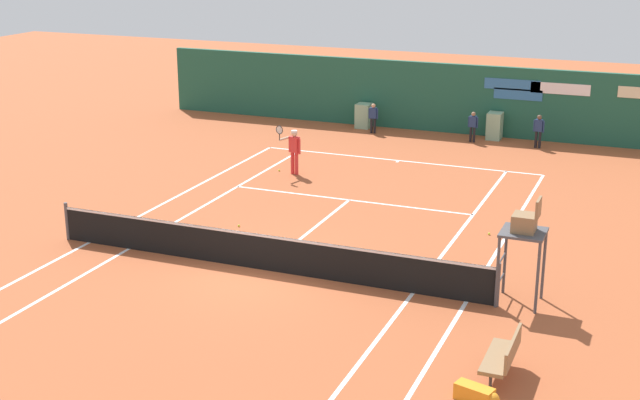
# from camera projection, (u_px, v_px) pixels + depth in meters

# --- Properties ---
(ground_plane) EXTENTS (80.00, 80.00, 0.01)m
(ground_plane) POSITION_uv_depth(u_px,v_px,m) (272.00, 262.00, 23.04)
(ground_plane) COLOR #A8512D
(tennis_net) EXTENTS (12.10, 0.10, 1.07)m
(tennis_net) POSITION_uv_depth(u_px,v_px,m) (262.00, 251.00, 22.38)
(tennis_net) COLOR #4C4C51
(tennis_net) RESTS_ON ground_plane
(sponsor_back_wall) EXTENTS (25.00, 1.02, 2.90)m
(sponsor_back_wall) POSITION_uv_depth(u_px,v_px,m) (437.00, 98.00, 37.10)
(sponsor_back_wall) COLOR #1E5642
(sponsor_back_wall) RESTS_ON ground_plane
(umpire_chair) EXTENTS (1.00, 1.00, 2.57)m
(umpire_chair) POSITION_uv_depth(u_px,v_px,m) (524.00, 232.00, 20.03)
(umpire_chair) COLOR #47474C
(umpire_chair) RESTS_ON ground_plane
(player_bench) EXTENTS (0.54, 1.51, 0.88)m
(player_bench) POSITION_uv_depth(u_px,v_px,m) (504.00, 354.00, 17.00)
(player_bench) COLOR #38383D
(player_bench) RESTS_ON ground_plane
(equipment_bag) EXTENTS (0.88, 0.48, 0.32)m
(equipment_bag) POSITION_uv_depth(u_px,v_px,m) (479.00, 395.00, 16.22)
(equipment_bag) COLOR orange
(equipment_bag) RESTS_ON ground_plane
(player_on_baseline) EXTENTS (0.76, 0.66, 1.82)m
(player_on_baseline) POSITION_uv_depth(u_px,v_px,m) (294.00, 148.00, 30.79)
(player_on_baseline) COLOR red
(player_on_baseline) RESTS_ON ground_plane
(ball_kid_centre_post) EXTENTS (0.41, 0.18, 1.24)m
(ball_kid_centre_post) POSITION_uv_depth(u_px,v_px,m) (473.00, 125.00, 35.43)
(ball_kid_centre_post) COLOR black
(ball_kid_centre_post) RESTS_ON ground_plane
(ball_kid_right_post) EXTENTS (0.42, 0.18, 1.26)m
(ball_kid_right_post) POSITION_uv_depth(u_px,v_px,m) (373.00, 116.00, 36.95)
(ball_kid_right_post) COLOR black
(ball_kid_right_post) RESTS_ON ground_plane
(ball_kid_left_post) EXTENTS (0.44, 0.22, 1.32)m
(ball_kid_left_post) POSITION_uv_depth(u_px,v_px,m) (539.00, 129.00, 34.48)
(ball_kid_left_post) COLOR black
(ball_kid_left_post) RESTS_ON ground_plane
(tennis_ball_near_service_line) EXTENTS (0.07, 0.07, 0.07)m
(tennis_ball_near_service_line) POSITION_uv_depth(u_px,v_px,m) (239.00, 226.00, 25.69)
(tennis_ball_near_service_line) COLOR #CCE033
(tennis_ball_near_service_line) RESTS_ON ground_plane
(tennis_ball_mid_court) EXTENTS (0.07, 0.07, 0.07)m
(tennis_ball_mid_court) POSITION_uv_depth(u_px,v_px,m) (489.00, 234.00, 25.02)
(tennis_ball_mid_court) COLOR #CCE033
(tennis_ball_mid_court) RESTS_ON ground_plane
(tennis_ball_by_sideline) EXTENTS (0.07, 0.07, 0.07)m
(tennis_ball_by_sideline) POSITION_uv_depth(u_px,v_px,m) (279.00, 170.00, 31.45)
(tennis_ball_by_sideline) COLOR #CCE033
(tennis_ball_by_sideline) RESTS_ON ground_plane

